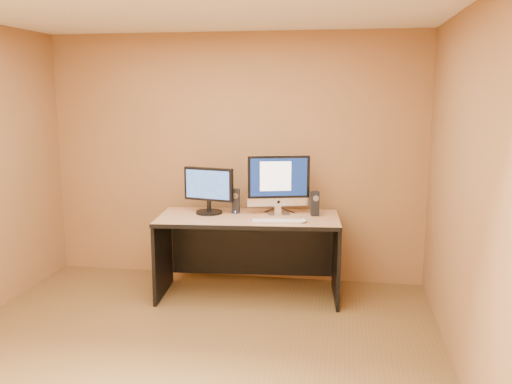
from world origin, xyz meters
TOP-DOWN VIEW (x-y plane):
  - floor at (0.00, 0.00)m, footprint 4.00×4.00m
  - walls at (0.00, 0.00)m, footprint 4.00×4.00m
  - desk at (0.26, 1.41)m, footprint 1.80×0.91m
  - imac at (0.53, 1.56)m, footprint 0.66×0.38m
  - second_monitor at (-0.15, 1.50)m, footprint 0.56×0.36m
  - speaker_left at (0.10, 1.57)m, footprint 0.08×0.08m
  - speaker_right at (0.89, 1.57)m, footprint 0.09×0.09m
  - keyboard at (0.55, 1.24)m, footprint 0.48×0.19m
  - mouse at (0.80, 1.27)m, footprint 0.07×0.11m
  - cable_a at (0.61, 1.73)m, footprint 0.15×0.20m
  - cable_b at (0.42, 1.72)m, footprint 0.08×0.18m

SIDE VIEW (x-z plane):
  - floor at x=0.00m, z-range 0.00..0.00m
  - desk at x=0.26m, z-range 0.00..0.81m
  - cable_a at x=0.61m, z-range 0.81..0.81m
  - cable_b at x=0.42m, z-range 0.81..0.81m
  - keyboard at x=0.55m, z-range 0.81..0.83m
  - mouse at x=0.80m, z-range 0.81..0.84m
  - speaker_left at x=0.10m, z-range 0.81..1.05m
  - speaker_right at x=0.89m, z-range 0.81..1.05m
  - second_monitor at x=-0.15m, z-range 0.81..1.26m
  - imac at x=0.53m, z-range 0.81..1.40m
  - walls at x=0.00m, z-range 0.00..2.60m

